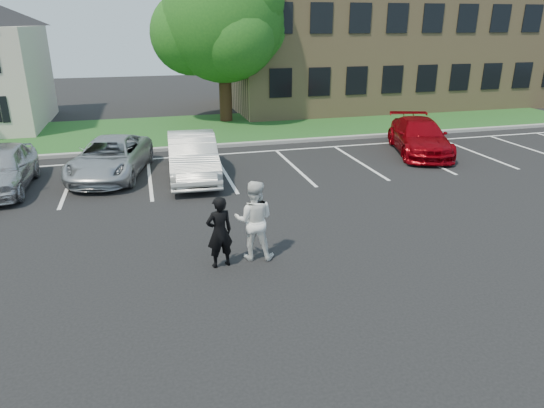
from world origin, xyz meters
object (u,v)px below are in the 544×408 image
at_px(tree, 224,23).
at_px(car_red_compact, 419,137).
at_px(office_building, 390,41).
at_px(man_black_suit, 219,232).
at_px(car_silver_west, 0,168).
at_px(man_white_shirt, 254,220).
at_px(car_silver_minivan, 110,158).
at_px(car_white_sedan, 193,156).

distance_m(tree, car_red_compact, 12.44).
bearing_deg(office_building, man_black_suit, -125.62).
relative_size(tree, car_red_compact, 1.75).
relative_size(car_silver_west, car_red_compact, 0.91).
bearing_deg(man_white_shirt, man_black_suit, 31.78).
bearing_deg(car_red_compact, office_building, 85.37).
height_order(man_white_shirt, car_silver_minivan, man_white_shirt).
distance_m(man_black_suit, car_white_sedan, 7.15).
bearing_deg(car_silver_west, man_white_shirt, -44.82).
distance_m(car_silver_west, car_red_compact, 16.39).
relative_size(office_building, tree, 2.55).
xyz_separation_m(man_black_suit, car_silver_minivan, (-2.76, 8.17, -0.17)).
distance_m(car_silver_minivan, car_white_sedan, 3.11).
bearing_deg(tree, man_white_shirt, -97.97).
bearing_deg(car_red_compact, car_white_sedan, -157.09).
distance_m(office_building, car_silver_minivan, 22.77).
bearing_deg(car_white_sedan, car_silver_minivan, 163.94).
bearing_deg(man_black_suit, car_white_sedan, -103.76).
height_order(man_black_suit, man_white_shirt, man_white_shirt).
relative_size(man_black_suit, man_white_shirt, 0.88).
distance_m(man_white_shirt, car_white_sedan, 6.97).
bearing_deg(man_black_suit, car_silver_west, -62.12).
distance_m(office_building, tree, 12.79).
bearing_deg(car_white_sedan, car_silver_west, -179.27).
xyz_separation_m(man_black_suit, man_white_shirt, (0.87, 0.22, 0.11)).
xyz_separation_m(man_white_shirt, car_silver_west, (-7.15, 7.19, -0.21)).
height_order(office_building, car_red_compact, office_building).
height_order(car_silver_west, car_white_sedan, car_white_sedan).
xyz_separation_m(office_building, man_white_shirt, (-14.51, -21.25, -3.18)).
bearing_deg(tree, man_black_suit, -100.65).
distance_m(car_silver_west, car_silver_minivan, 3.60).
xyz_separation_m(man_white_shirt, car_red_compact, (9.22, 7.95, -0.25)).
xyz_separation_m(tree, car_red_compact, (6.81, -9.33, -4.62)).
bearing_deg(car_silver_minivan, car_red_compact, 12.97).
xyz_separation_m(office_building, car_silver_minivan, (-18.15, -13.31, -3.46)).
bearing_deg(man_white_shirt, office_building, -106.84).
bearing_deg(car_silver_west, car_red_compact, 3.00).
relative_size(car_silver_west, car_silver_minivan, 0.91).
distance_m(man_white_shirt, car_silver_west, 10.14).
distance_m(car_silver_west, car_white_sedan, 6.45).
bearing_deg(man_black_suit, car_silver_minivan, -83.70).
height_order(tree, car_silver_west, tree).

